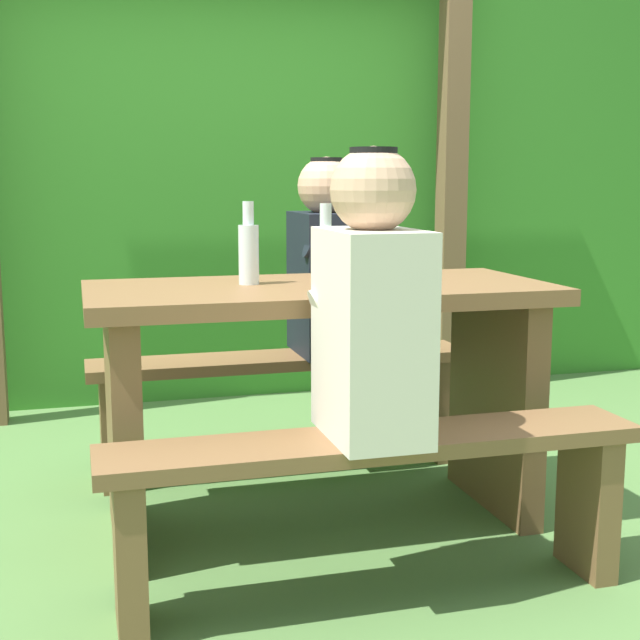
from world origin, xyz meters
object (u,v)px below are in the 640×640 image
at_px(picnic_table, 320,364).
at_px(person_white_shirt, 372,306).
at_px(bench_near, 376,483).
at_px(drinking_glass, 365,267).
at_px(bottle_left, 326,255).
at_px(cell_phone, 407,276).
at_px(person_black_coat, 327,264).
at_px(bench_far, 281,388).
at_px(bottle_right, 249,250).

xyz_separation_m(picnic_table, person_white_shirt, (-0.02, -0.53, 0.26)).
distance_m(bench_near, drinking_glass, 0.81).
relative_size(picnic_table, bottle_left, 5.62).
height_order(bench_near, cell_phone, cell_phone).
bearing_deg(bottle_left, picnic_table, 82.25).
height_order(person_black_coat, drinking_glass, person_black_coat).
xyz_separation_m(bench_near, person_black_coat, (0.17, 1.06, 0.46)).
bearing_deg(picnic_table, bench_far, 90.00).
bearing_deg(person_white_shirt, cell_phone, 61.66).
distance_m(bench_near, person_black_coat, 1.16).
bearing_deg(drinking_glass, bottle_right, -175.55).
height_order(bench_near, bottle_right, bottle_right).
bearing_deg(cell_phone, picnic_table, -146.76).
bearing_deg(bottle_left, cell_phone, 32.56).
bearing_deg(bench_far, bottle_left, -91.42).
relative_size(bottle_left, cell_phone, 1.78).
distance_m(picnic_table, cell_phone, 0.42).
height_order(picnic_table, person_white_shirt, person_white_shirt).
xyz_separation_m(person_white_shirt, bottle_right, (-0.19, 0.59, 0.09)).
height_order(picnic_table, bottle_left, bottle_left).
relative_size(person_white_shirt, drinking_glass, 9.31).
xyz_separation_m(picnic_table, bench_far, (0.00, 0.53, -0.20)).
distance_m(picnic_table, bench_near, 0.57).
bearing_deg(bottle_left, bench_near, -87.77).
height_order(bench_far, person_white_shirt, person_white_shirt).
relative_size(bench_near, cell_phone, 10.00).
relative_size(drinking_glass, bottle_left, 0.31).
bearing_deg(person_black_coat, bottle_left, -106.31).
distance_m(bench_near, person_white_shirt, 0.46).
distance_m(person_black_coat, bottle_right, 0.60).
xyz_separation_m(bench_near, bottle_right, (-0.21, 0.60, 0.55)).
height_order(bench_far, person_black_coat, person_black_coat).
bearing_deg(bench_far, person_white_shirt, -90.82).
distance_m(bench_far, cell_phone, 0.70).
distance_m(bench_far, person_black_coat, 0.49).
xyz_separation_m(person_white_shirt, drinking_glass, (0.19, 0.62, 0.03)).
relative_size(person_black_coat, bottle_right, 2.86).
bearing_deg(person_black_coat, drinking_glass, -89.42).
height_order(picnic_table, cell_phone, cell_phone).
relative_size(bench_near, person_white_shirt, 1.95).
xyz_separation_m(picnic_table, person_black_coat, (0.17, 0.53, 0.26)).
height_order(drinking_glass, bottle_left, bottle_left).
bearing_deg(picnic_table, drinking_glass, 28.60).
relative_size(person_white_shirt, bottle_right, 2.86).
bearing_deg(picnic_table, bottle_left, -97.75).
bearing_deg(person_black_coat, bench_far, 178.90).
distance_m(bench_far, bottle_left, 0.85).
distance_m(bottle_right, cell_phone, 0.54).
relative_size(picnic_table, bench_far, 1.00).
relative_size(bench_far, bottle_left, 5.62).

